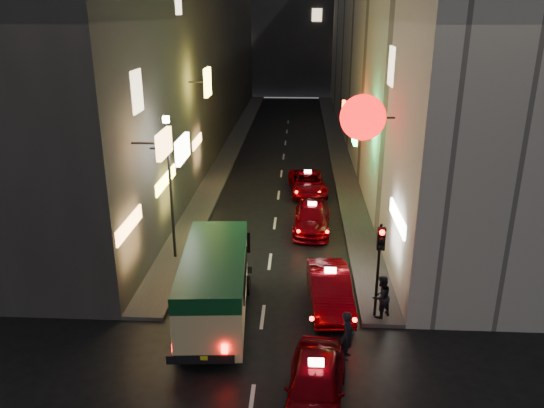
% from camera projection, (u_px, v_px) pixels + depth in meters
% --- Properties ---
extents(building_left, '(7.46, 52.00, 18.00)m').
position_uv_depth(building_left, '(181.00, 31.00, 40.34)').
color(building_left, '#3B3835').
rests_on(building_left, ground).
extents(building_right, '(8.20, 52.00, 18.00)m').
position_uv_depth(building_right, '(393.00, 31.00, 39.52)').
color(building_right, '#B7B1A8').
rests_on(building_right, ground).
extents(building_far, '(30.00, 10.00, 22.00)m').
position_uv_depth(building_far, '(293.00, 7.00, 69.29)').
color(building_far, '#37373D').
rests_on(building_far, ground).
extents(sidewalk_left, '(1.50, 52.00, 0.15)m').
position_uv_depth(sidewalk_left, '(233.00, 146.00, 43.20)').
color(sidewalk_left, '#4A4845').
rests_on(sidewalk_left, ground).
extents(sidewalk_right, '(1.50, 52.00, 0.15)m').
position_uv_depth(sidewalk_right, '(337.00, 147.00, 42.76)').
color(sidewalk_right, '#4A4845').
rests_on(sidewalk_right, ground).
extents(minibus, '(2.55, 6.17, 2.59)m').
position_uv_depth(minibus, '(215.00, 279.00, 18.33)').
color(minibus, '#D4C484').
rests_on(minibus, ground).
extents(taxi_near, '(2.52, 5.17, 1.76)m').
position_uv_depth(taxi_near, '(315.00, 382.00, 14.48)').
color(taxi_near, '#680006').
rests_on(taxi_near, ground).
extents(taxi_second, '(2.37, 5.13, 1.76)m').
position_uv_depth(taxi_second, '(330.00, 286.00, 19.56)').
color(taxi_second, '#680006').
rests_on(taxi_second, ground).
extents(taxi_third, '(2.14, 4.79, 1.67)m').
position_uv_depth(taxi_third, '(312.00, 215.00, 26.52)').
color(taxi_third, '#680006').
rests_on(taxi_third, ground).
extents(taxi_far, '(2.33, 4.79, 1.64)m').
position_uv_depth(taxi_far, '(308.00, 181.00, 31.87)').
color(taxi_far, '#680006').
rests_on(taxi_far, ground).
extents(pedestrian_crossing, '(0.54, 0.69, 1.84)m').
position_uv_depth(pedestrian_crossing, '(348.00, 332.00, 16.53)').
color(pedestrian_crossing, black).
rests_on(pedestrian_crossing, ground).
extents(pedestrian_sidewalk, '(0.79, 0.75, 1.79)m').
position_uv_depth(pedestrian_sidewalk, '(381.00, 294.00, 18.52)').
color(pedestrian_sidewalk, black).
rests_on(pedestrian_sidewalk, sidewalk_right).
extents(traffic_light, '(0.26, 0.43, 3.50)m').
position_uv_depth(traffic_light, '(380.00, 252.00, 17.92)').
color(traffic_light, black).
rests_on(traffic_light, sidewalk_right).
extents(lamp_post, '(0.28, 0.28, 6.22)m').
position_uv_depth(lamp_post, '(170.00, 179.00, 22.24)').
color(lamp_post, black).
rests_on(lamp_post, sidewalk_left).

